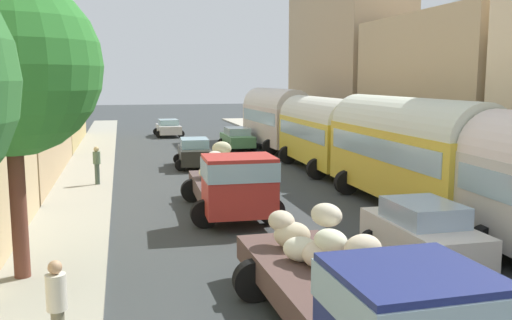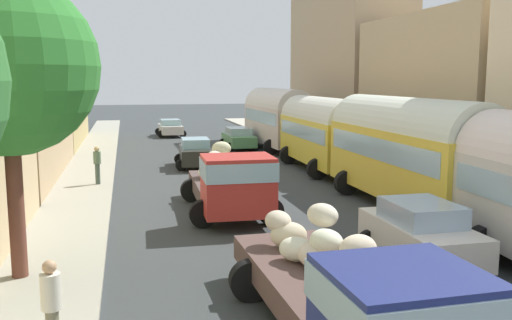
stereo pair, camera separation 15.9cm
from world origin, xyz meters
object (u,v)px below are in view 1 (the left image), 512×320
(parked_bus_2, at_px, (321,130))
(pedestrian_1, at_px, (57,306))
(car_1, at_px, (168,128))
(cargo_truck_0, at_px, (358,295))
(car_0, at_px, (195,153))
(car_2, at_px, (423,232))
(parked_bus_1, at_px, (407,147))
(pedestrian_0, at_px, (97,164))
(parked_bus_3, at_px, (275,116))
(cargo_truck_1, at_px, (231,182))
(car_3, at_px, (237,138))

(parked_bus_2, relative_size, pedestrian_1, 4.47)
(parked_bus_2, height_order, car_1, parked_bus_2)
(cargo_truck_0, relative_size, pedestrian_1, 3.99)
(car_0, relative_size, car_1, 0.93)
(car_1, xyz_separation_m, car_2, (3.74, -34.35, 0.09))
(parked_bus_1, height_order, cargo_truck_0, parked_bus_1)
(pedestrian_0, bearing_deg, parked_bus_2, 10.78)
(parked_bus_3, xyz_separation_m, car_2, (-2.60, -23.73, -1.48))
(parked_bus_2, bearing_deg, car_2, -100.00)
(pedestrian_0, bearing_deg, cargo_truck_0, -73.85)
(parked_bus_1, height_order, car_1, parked_bus_1)
(cargo_truck_0, bearing_deg, parked_bus_2, 71.61)
(cargo_truck_1, height_order, car_3, cargo_truck_1)
(parked_bus_1, bearing_deg, cargo_truck_0, -122.19)
(parked_bus_1, distance_m, parked_bus_2, 9.00)
(parked_bus_2, distance_m, cargo_truck_0, 20.12)
(parked_bus_3, height_order, pedestrian_1, parked_bus_3)
(cargo_truck_0, xyz_separation_m, pedestrian_0, (-4.90, 16.93, -0.10))
(pedestrian_0, height_order, pedestrian_1, pedestrian_1)
(parked_bus_1, distance_m, cargo_truck_0, 11.95)
(parked_bus_1, xyz_separation_m, car_3, (-2.45, 18.91, -1.53))
(parked_bus_3, xyz_separation_m, pedestrian_1, (-11.25, -27.14, -1.23))
(parked_bus_3, bearing_deg, cargo_truck_0, -102.73)
(cargo_truck_1, relative_size, pedestrian_1, 3.58)
(car_0, xyz_separation_m, pedestrian_1, (-4.92, -20.68, 0.27))
(parked_bus_1, distance_m, cargo_truck_1, 6.58)
(cargo_truck_1, height_order, car_2, cargo_truck_1)
(car_2, distance_m, car_3, 24.64)
(car_2, bearing_deg, car_1, 96.21)
(cargo_truck_1, xyz_separation_m, pedestrian_1, (-4.76, -9.42, -0.17))
(car_3, bearing_deg, parked_bus_3, -20.36)
(parked_bus_2, height_order, cargo_truck_0, parked_bus_2)
(car_3, bearing_deg, car_1, 111.81)
(parked_bus_2, height_order, car_3, parked_bus_2)
(parked_bus_2, height_order, cargo_truck_1, parked_bus_2)
(car_2, bearing_deg, car_0, 102.19)
(pedestrian_0, bearing_deg, car_0, 43.62)
(cargo_truck_1, distance_m, car_2, 7.18)
(parked_bus_1, bearing_deg, parked_bus_3, 90.00)
(parked_bus_2, bearing_deg, pedestrian_1, -121.80)
(parked_bus_2, distance_m, parked_bus_3, 9.00)
(parked_bus_1, xyz_separation_m, cargo_truck_1, (-6.49, 0.28, -1.05))
(cargo_truck_1, bearing_deg, pedestrian_1, -116.79)
(parked_bus_2, bearing_deg, cargo_truck_0, -108.39)
(car_2, relative_size, car_3, 0.92)
(pedestrian_1, bearing_deg, cargo_truck_1, 63.21)
(car_3, xyz_separation_m, pedestrian_1, (-8.80, -28.05, 0.31))
(parked_bus_1, bearing_deg, cargo_truck_1, 177.49)
(car_1, height_order, pedestrian_0, pedestrian_0)
(pedestrian_1, bearing_deg, cargo_truck_0, -10.75)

